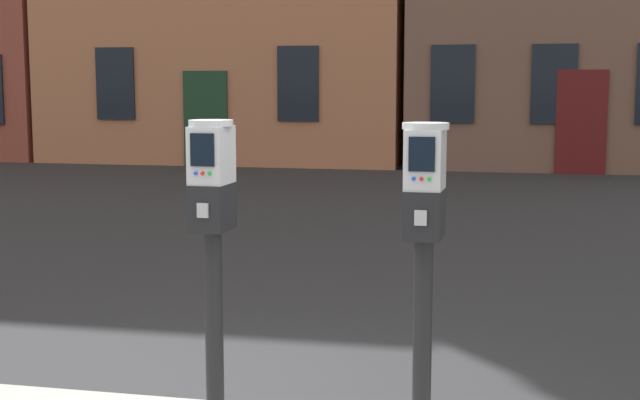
# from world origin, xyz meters

# --- Properties ---
(parking_meter_near_kerb) EXTENTS (0.22, 0.26, 1.53)m
(parking_meter_near_kerb) POSITION_xyz_m (-0.22, -0.10, 1.19)
(parking_meter_near_kerb) COLOR black
(parking_meter_near_kerb) RESTS_ON sidewalk_slab
(parking_meter_twin_adjacent) EXTENTS (0.22, 0.26, 1.52)m
(parking_meter_twin_adjacent) POSITION_xyz_m (0.81, -0.10, 1.19)
(parking_meter_twin_adjacent) COLOR black
(parking_meter_twin_adjacent) RESTS_ON sidewalk_slab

